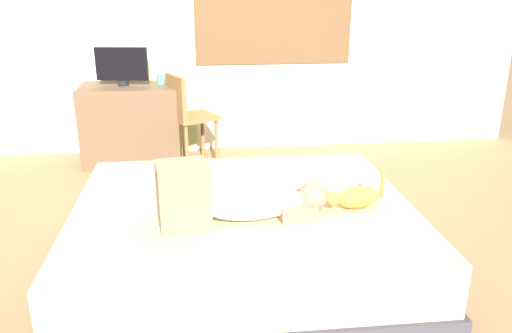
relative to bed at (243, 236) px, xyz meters
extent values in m
plane|color=olive|center=(-0.12, 0.07, -0.21)|extent=(16.00, 16.00, 0.00)
cube|color=beige|center=(-0.12, 2.52, 1.24)|extent=(6.40, 0.12, 2.90)
cube|color=brown|center=(0.53, 2.45, 1.19)|extent=(1.55, 0.02, 1.07)
cube|color=white|center=(0.53, 2.45, 1.19)|extent=(1.47, 0.02, 0.99)
cube|color=#38383D|center=(0.00, 0.00, -0.14)|extent=(1.99, 1.72, 0.14)
cube|color=tan|center=(0.00, 0.00, 0.07)|extent=(1.93, 1.67, 0.28)
ellipsoid|color=silver|center=(0.04, -0.20, 0.30)|extent=(0.59, 0.34, 0.17)
sphere|color=#8C664C|center=(0.38, -0.15, 0.30)|extent=(0.17, 0.17, 0.17)
cube|color=#8C664C|center=(-0.33, -0.26, 0.38)|extent=(0.29, 0.28, 0.34)
cube|color=#8C664C|center=(0.26, -0.17, 0.25)|extent=(0.24, 0.31, 0.08)
ellipsoid|color=#C67A2D|center=(0.64, -0.15, 0.28)|extent=(0.28, 0.16, 0.13)
sphere|color=#C67A2D|center=(0.49, -0.18, 0.29)|extent=(0.08, 0.08, 0.08)
cylinder|color=#C67A2D|center=(0.79, -0.12, 0.34)|extent=(0.03, 0.03, 0.16)
cube|color=brown|center=(-0.87, 2.12, 0.16)|extent=(0.90, 0.56, 0.74)
cylinder|color=black|center=(-0.92, 2.12, 0.56)|extent=(0.10, 0.10, 0.05)
cube|color=black|center=(-0.92, 2.12, 0.73)|extent=(0.48, 0.10, 0.30)
cylinder|color=teal|center=(-0.58, 2.17, 0.58)|extent=(0.08, 0.08, 0.09)
cylinder|color=brown|center=(-0.21, 2.18, 0.01)|extent=(0.04, 0.04, 0.44)
cylinder|color=brown|center=(-0.08, 1.90, 0.01)|extent=(0.04, 0.04, 0.44)
cylinder|color=brown|center=(-0.48, 2.05, 0.01)|extent=(0.04, 0.04, 0.44)
cylinder|color=brown|center=(-0.36, 1.77, 0.01)|extent=(0.04, 0.04, 0.44)
cube|color=brown|center=(-0.28, 1.98, 0.25)|extent=(0.50, 0.50, 0.04)
cube|color=brown|center=(-0.44, 1.90, 0.46)|extent=(0.19, 0.36, 0.38)
cube|color=#ADCC75|center=(-0.49, 2.40, 0.99)|extent=(0.44, 0.06, 2.40)
camera|label=1|loc=(-0.24, -2.77, 1.41)|focal=36.41mm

